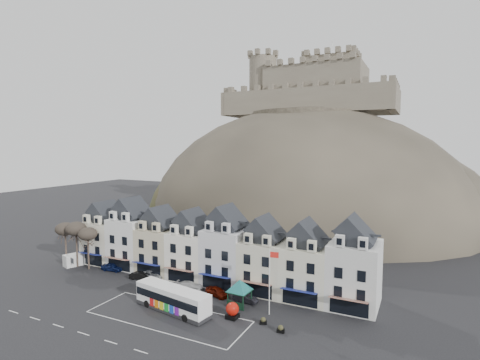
% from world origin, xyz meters
% --- Properties ---
extents(ground, '(300.00, 300.00, 0.00)m').
position_xyz_m(ground, '(0.00, 0.00, 0.00)').
color(ground, black).
rests_on(ground, ground).
extents(coach_bay_markings, '(22.00, 7.50, 0.01)m').
position_xyz_m(coach_bay_markings, '(2.00, 1.25, 0.00)').
color(coach_bay_markings, silver).
rests_on(coach_bay_markings, ground).
extents(townhouse_terrace, '(54.40, 9.35, 11.80)m').
position_xyz_m(townhouse_terrace, '(0.15, 15.97, 5.30)').
color(townhouse_terrace, silver).
rests_on(townhouse_terrace, ground).
extents(castle_hill, '(100.00, 76.00, 68.00)m').
position_xyz_m(castle_hill, '(1.25, 68.95, 0.11)').
color(castle_hill, '#322E26').
rests_on(castle_hill, ground).
extents(castle, '(50.20, 22.20, 22.00)m').
position_xyz_m(castle, '(0.51, 75.93, 40.19)').
color(castle, '#6A5F51').
rests_on(castle, ground).
extents(tree_left_far, '(3.61, 3.61, 8.24)m').
position_xyz_m(tree_left_far, '(-29.00, 10.50, 6.90)').
color(tree_left_far, '#3D2F27').
rests_on(tree_left_far, ground).
extents(tree_left_mid, '(3.78, 3.78, 8.64)m').
position_xyz_m(tree_left_mid, '(-26.00, 10.50, 7.24)').
color(tree_left_mid, '#3D2F27').
rests_on(tree_left_mid, ground).
extents(tree_left_near, '(3.43, 3.43, 7.84)m').
position_xyz_m(tree_left_near, '(-23.00, 10.50, 6.55)').
color(tree_left_near, '#3D2F27').
rests_on(tree_left_near, ground).
extents(bus, '(12.32, 4.79, 3.39)m').
position_xyz_m(bus, '(1.58, 2.92, 1.88)').
color(bus, '#262628').
rests_on(bus, ground).
extents(bus_shelter, '(6.04, 6.04, 3.84)m').
position_xyz_m(bus_shelter, '(9.14, 8.59, 2.98)').
color(bus_shelter, black).
rests_on(bus_shelter, ground).
extents(red_buoy, '(1.76, 1.76, 2.18)m').
position_xyz_m(red_buoy, '(10.00, 4.65, 1.11)').
color(red_buoy, black).
rests_on(red_buoy, ground).
extents(flagpole, '(1.31, 0.21, 9.05)m').
position_xyz_m(flagpole, '(14.10, 7.81, 5.17)').
color(flagpole, silver).
rests_on(flagpole, ground).
extents(white_van, '(3.60, 5.28, 2.22)m').
position_xyz_m(white_van, '(-26.93, 11.34, 1.11)').
color(white_van, white).
rests_on(white_van, ground).
extents(planter_west, '(1.03, 0.79, 0.92)m').
position_xyz_m(planter_west, '(14.32, 4.93, 0.44)').
color(planter_west, black).
rests_on(planter_west, ground).
extents(planter_east, '(1.02, 0.67, 0.95)m').
position_xyz_m(planter_east, '(17.08, 3.86, 0.46)').
color(planter_east, black).
rests_on(planter_east, ground).
extents(car_navy, '(4.39, 2.17, 1.44)m').
position_xyz_m(car_navy, '(-18.33, 11.68, 0.72)').
color(car_navy, '#0C153E').
rests_on(car_navy, ground).
extents(car_black, '(3.96, 2.23, 1.23)m').
position_xyz_m(car_black, '(-10.80, 10.56, 0.62)').
color(car_black, black).
rests_on(car_black, ground).
extents(car_silver, '(4.43, 2.09, 1.25)m').
position_xyz_m(car_silver, '(-9.46, 11.74, 0.63)').
color(car_silver, '#979A9E').
rests_on(car_silver, ground).
extents(car_white, '(4.68, 2.93, 1.26)m').
position_xyz_m(car_white, '(-0.70, 10.45, 0.63)').
color(car_white, silver).
rests_on(car_white, ground).
extents(car_maroon, '(4.45, 2.85, 1.41)m').
position_xyz_m(car_maroon, '(4.61, 10.08, 0.71)').
color(car_maroon, '#5C1105').
rests_on(car_maroon, ground).
extents(car_charcoal, '(3.83, 1.49, 1.24)m').
position_xyz_m(car_charcoal, '(9.38, 9.99, 0.62)').
color(car_charcoal, black).
rests_on(car_charcoal, ground).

